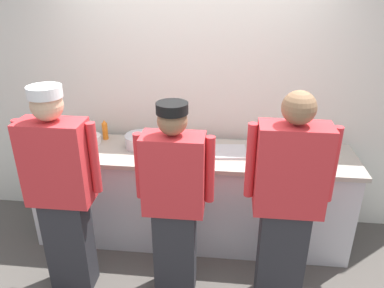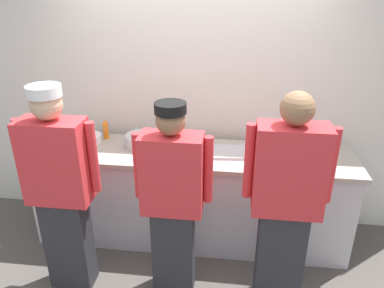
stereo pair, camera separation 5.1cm
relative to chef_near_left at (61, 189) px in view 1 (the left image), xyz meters
name	(u,v)px [view 1 (the left image)]	position (x,y,z in m)	size (l,w,h in m)	color
ground_plane	(186,259)	(0.91, 0.38, -0.92)	(9.00, 9.00, 0.00)	#514C47
wall_back	(196,93)	(0.91, 1.19, 0.43)	(4.66, 0.10, 2.72)	silver
prep_counter	(191,196)	(0.91, 0.73, -0.46)	(2.97, 0.66, 0.93)	silver
chef_near_left	(61,189)	(0.00, 0.00, 0.00)	(0.62, 0.24, 1.73)	#2D2D33
chef_center	(174,199)	(0.86, 0.04, -0.06)	(0.59, 0.24, 1.63)	#2D2D33
chef_far_right	(287,200)	(1.69, 0.03, 0.00)	(0.63, 0.24, 1.74)	#2D2D33
plate_stack_front	(89,139)	(-0.09, 0.84, 0.05)	(0.23, 0.23, 0.07)	white
plate_stack_rear	(315,160)	(1.98, 0.60, 0.05)	(0.21, 0.21, 0.08)	white
mixing_bowl_steel	(141,141)	(0.44, 0.80, 0.07)	(0.30, 0.30, 0.12)	#B7BABF
sheet_tray	(217,152)	(1.14, 0.74, 0.02)	(0.54, 0.28, 0.02)	#B7BABF
squeeze_bottle_primary	(105,130)	(0.04, 0.94, 0.11)	(0.05, 0.05, 0.20)	orange
squeeze_bottle_secondary	(161,140)	(0.63, 0.74, 0.11)	(0.06, 0.06, 0.21)	orange
ramekin_yellow_sauce	(265,150)	(1.58, 0.81, 0.03)	(0.10, 0.10, 0.04)	white
ramekin_orange_sauce	(283,152)	(1.74, 0.77, 0.04)	(0.10, 0.10, 0.05)	white
deli_cup	(167,150)	(0.70, 0.66, 0.05)	(0.09, 0.09, 0.08)	white
chefs_knife	(208,152)	(1.07, 0.74, 0.02)	(0.28, 0.03, 0.02)	#B7BABF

